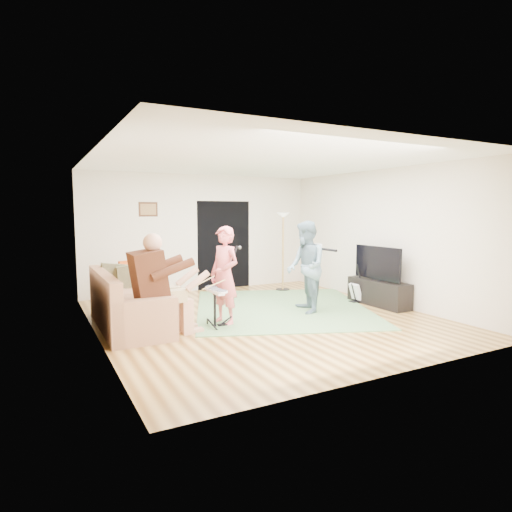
{
  "coord_description": "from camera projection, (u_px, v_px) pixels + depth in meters",
  "views": [
    {
      "loc": [
        -3.55,
        -6.44,
        1.86
      ],
      "look_at": [
        0.0,
        0.3,
        1.06
      ],
      "focal_mm": 30.0,
      "sensor_mm": 36.0,
      "label": 1
    }
  ],
  "objects": [
    {
      "name": "floor",
      "position": [
        264.0,
        317.0,
        7.5
      ],
      "size": [
        6.0,
        6.0,
        0.0
      ],
      "primitive_type": "plane",
      "color": "brown",
      "rests_on": "ground"
    },
    {
      "name": "walls",
      "position": [
        264.0,
        241.0,
        7.36
      ],
      "size": [
        5.5,
        6.0,
        2.7
      ],
      "primitive_type": null,
      "color": "beige",
      "rests_on": "floor"
    },
    {
      "name": "ceiling",
      "position": [
        264.0,
        161.0,
        7.22
      ],
      "size": [
        6.0,
        6.0,
        0.0
      ],
      "primitive_type": "plane",
      "rotation": [
        3.14,
        0.0,
        0.0
      ],
      "color": "white",
      "rests_on": "walls"
    },
    {
      "name": "window_blinds",
      "position": [
        93.0,
        232.0,
        6.24
      ],
      "size": [
        0.0,
        2.05,
        2.05
      ],
      "primitive_type": "plane",
      "rotation": [
        1.57,
        0.0,
        1.57
      ],
      "color": "olive",
      "rests_on": "walls"
    },
    {
      "name": "doorway",
      "position": [
        224.0,
        245.0,
        10.28
      ],
      "size": [
        2.1,
        0.0,
        2.1
      ],
      "primitive_type": "plane",
      "rotation": [
        1.57,
        0.0,
        0.0
      ],
      "color": "black",
      "rests_on": "walls"
    },
    {
      "name": "picture_frame",
      "position": [
        148.0,
        209.0,
        9.35
      ],
      "size": [
        0.42,
        0.03,
        0.32
      ],
      "primitive_type": "cube",
      "color": "#3F2314",
      "rests_on": "walls"
    },
    {
      "name": "area_rug",
      "position": [
        281.0,
        307.0,
        8.25
      ],
      "size": [
        4.28,
        4.5,
        0.02
      ],
      "primitive_type": "cube",
      "rotation": [
        0.0,
        0.0,
        -0.37
      ],
      "color": "#58834F",
      "rests_on": "floor"
    },
    {
      "name": "sofa",
      "position": [
        124.0,
        309.0,
        6.81
      ],
      "size": [
        0.92,
        2.24,
        0.91
      ],
      "color": "#A87454",
      "rests_on": "floor"
    },
    {
      "name": "drummer",
      "position": [
        162.0,
        295.0,
        6.42
      ],
      "size": [
        1.0,
        0.56,
        1.54
      ],
      "color": "#4A2414",
      "rests_on": "sofa"
    },
    {
      "name": "drum_kit",
      "position": [
        215.0,
        310.0,
        6.84
      ],
      "size": [
        0.35,
        0.63,
        0.65
      ],
      "color": "black",
      "rests_on": "floor"
    },
    {
      "name": "singer",
      "position": [
        224.0,
        275.0,
        7.01
      ],
      "size": [
        0.56,
        0.68,
        1.62
      ],
      "primitive_type": "imported",
      "rotation": [
        0.0,
        0.0,
        -1.24
      ],
      "color": "#E46366",
      "rests_on": "floor"
    },
    {
      "name": "microphone",
      "position": [
        235.0,
        251.0,
        7.06
      ],
      "size": [
        0.06,
        0.06,
        0.24
      ],
      "primitive_type": null,
      "color": "black",
      "rests_on": "singer"
    },
    {
      "name": "guitarist",
      "position": [
        306.0,
        267.0,
        7.8
      ],
      "size": [
        0.87,
        0.98,
        1.69
      ],
      "primitive_type": "imported",
      "rotation": [
        0.0,
        0.0,
        -1.89
      ],
      "color": "slate",
      "rests_on": "floor"
    },
    {
      "name": "guitar_held",
      "position": [
        315.0,
        250.0,
        7.86
      ],
      "size": [
        0.13,
        0.6,
        0.26
      ],
      "primitive_type": null,
      "rotation": [
        0.0,
        0.0,
        0.02
      ],
      "color": "silver",
      "rests_on": "guitarist"
    },
    {
      "name": "guitar_spare",
      "position": [
        356.0,
        292.0,
        8.72
      ],
      "size": [
        0.28,
        0.25,
        0.78
      ],
      "color": "black",
      "rests_on": "floor"
    },
    {
      "name": "torchiere_lamp",
      "position": [
        283.0,
        237.0,
        9.96
      ],
      "size": [
        0.33,
        0.33,
        1.82
      ],
      "color": "black",
      "rests_on": "floor"
    },
    {
      "name": "dining_chair",
      "position": [
        133.0,
        291.0,
        8.3
      ],
      "size": [
        0.48,
        0.51,
        0.9
      ],
      "rotation": [
        0.0,
        0.0,
        0.32
      ],
      "color": "#C9B482",
      "rests_on": "floor"
    },
    {
      "name": "tv_cabinet",
      "position": [
        379.0,
        293.0,
        8.48
      ],
      "size": [
        0.4,
        1.4,
        0.5
      ],
      "primitive_type": "cube",
      "color": "black",
      "rests_on": "floor"
    },
    {
      "name": "television",
      "position": [
        378.0,
        263.0,
        8.39
      ],
      "size": [
        0.06,
        1.19,
        0.65
      ],
      "primitive_type": "cube",
      "color": "black",
      "rests_on": "tv_cabinet"
    }
  ]
}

